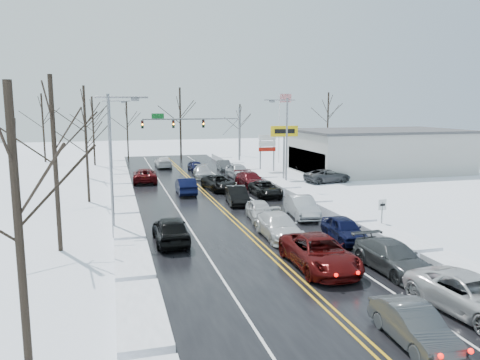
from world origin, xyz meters
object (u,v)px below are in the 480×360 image
object	(u,v)px
dealership_building	(379,151)
oncoming_car_0	(186,194)
flagpole	(280,122)
traffic_signal_mast	(203,127)
tires_plus_sign	(284,135)

from	to	relation	value
dealership_building	oncoming_car_0	size ratio (longest dim) A/B	4.32
flagpole	dealership_building	distance (m)	15.24
traffic_signal_mast	flagpole	bearing A→B (deg)	9.73
flagpole	oncoming_car_0	world-z (taller)	flagpole
traffic_signal_mast	tires_plus_sign	bearing A→B (deg)	-59.54
tires_plus_sign	dealership_building	bearing A→B (deg)	8.47
traffic_signal_mast	dealership_building	bearing A→B (deg)	-25.95
dealership_building	oncoming_car_0	world-z (taller)	dealership_building
traffic_signal_mast	tires_plus_sign	size ratio (longest dim) A/B	2.21
flagpole	oncoming_car_0	bearing A→B (deg)	-129.54
tires_plus_sign	oncoming_car_0	size ratio (longest dim) A/B	1.27
traffic_signal_mast	oncoming_car_0	bearing A→B (deg)	-105.83
traffic_signal_mast	dealership_building	xyz separation A→B (m)	(20.53, -9.99, -2.82)
dealership_building	oncoming_car_0	xyz separation A→B (m)	(-25.79, -8.58, -2.66)
tires_plus_sign	traffic_signal_mast	bearing A→B (deg)	120.46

